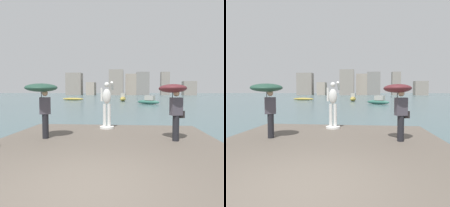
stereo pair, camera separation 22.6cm
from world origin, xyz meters
TOP-DOWN VIEW (x-y plane):
  - ground_plane at (0.00, 40.00)m, footprint 400.00×400.00m
  - pier at (0.00, 1.90)m, footprint 7.70×9.80m
  - statue_white_figure at (-0.25, 5.83)m, footprint 0.65×0.89m
  - onlooker_left at (-2.34, 3.62)m, footprint 1.46×1.47m
  - onlooker_right at (2.26, 3.63)m, footprint 1.14×1.14m
  - boat_mid at (-12.38, 44.23)m, footprint 5.36×2.14m
  - boat_far at (3.94, 30.46)m, footprint 3.90×3.24m
  - boat_rightward at (-0.50, 40.57)m, footprint 1.58×3.35m
  - distant_skyline at (-2.59, 113.69)m, footprint 72.01×11.18m

SIDE VIEW (x-z plane):
  - ground_plane at x=0.00m, z-range 0.00..0.00m
  - pier at x=0.00m, z-range 0.00..0.40m
  - boat_mid at x=-12.38m, z-range 0.00..0.58m
  - boat_far at x=3.94m, z-range -0.19..1.21m
  - boat_rightward at x=-0.50m, z-range -0.25..1.44m
  - statue_white_figure at x=-0.25m, z-range 0.33..2.47m
  - onlooker_right at x=2.26m, z-range 0.95..2.90m
  - onlooker_left at x=-2.34m, z-range 1.02..3.03m
  - distant_skyline at x=-2.59m, z-range -0.94..12.97m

